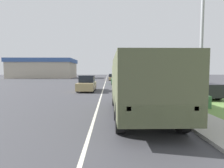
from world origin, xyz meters
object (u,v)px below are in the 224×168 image
at_px(car_fourth_ahead, 112,76).
at_px(pickup_truck, 194,86).
at_px(car_nearest_ahead, 87,84).
at_px(car_third_ahead, 112,78).
at_px(car_second_ahead, 117,80).
at_px(lamp_post, 197,27).
at_px(military_truck, 140,83).

height_order(car_fourth_ahead, pickup_truck, pickup_truck).
relative_size(car_nearest_ahead, car_third_ahead, 0.96).
height_order(car_second_ahead, car_fourth_ahead, car_second_ahead).
xyz_separation_m(car_nearest_ahead, car_third_ahead, (3.26, 23.30, -0.07)).
bearing_deg(car_fourth_ahead, pickup_truck, -81.58).
distance_m(car_second_ahead, car_third_ahead, 12.61).
distance_m(car_fourth_ahead, lamp_post, 49.74).
xyz_separation_m(car_nearest_ahead, lamp_post, (6.26, -11.50, 3.29)).
xyz_separation_m(car_third_ahead, car_fourth_ahead, (0.17, 14.74, -0.04)).
bearing_deg(car_second_ahead, pickup_truck, -68.67).
distance_m(car_nearest_ahead, car_fourth_ahead, 38.20).
bearing_deg(pickup_truck, car_third_ahead, 103.11).
bearing_deg(military_truck, pickup_truck, 48.57).
xyz_separation_m(car_third_ahead, lamp_post, (3.00, -34.80, 3.36)).
bearing_deg(car_nearest_ahead, car_third_ahead, 82.04).
bearing_deg(pickup_truck, military_truck, -131.43).
height_order(car_nearest_ahead, lamp_post, lamp_post).
distance_m(pickup_truck, lamp_post, 8.49).
bearing_deg(car_second_ahead, military_truck, -89.95).
bearing_deg(car_third_ahead, car_nearest_ahead, -97.96).
xyz_separation_m(car_second_ahead, car_fourth_ahead, (-0.38, 27.35, -0.12)).
bearing_deg(military_truck, lamp_post, -9.78).
relative_size(car_third_ahead, pickup_truck, 0.90).
bearing_deg(car_fourth_ahead, lamp_post, -86.73).
bearing_deg(lamp_post, car_fourth_ahead, 93.27).
bearing_deg(military_truck, car_nearest_ahead, 109.09).
height_order(car_second_ahead, lamp_post, lamp_post).
bearing_deg(lamp_post, pickup_truck, 64.00).
bearing_deg(car_nearest_ahead, lamp_post, -61.43).
height_order(car_fourth_ahead, lamp_post, lamp_post).
bearing_deg(car_nearest_ahead, military_truck, -70.91).
xyz_separation_m(military_truck, car_second_ahead, (-0.02, 21.78, -0.78)).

